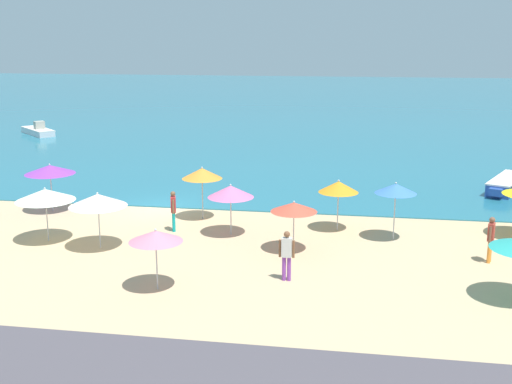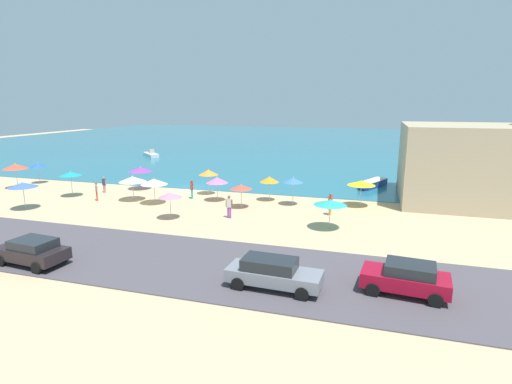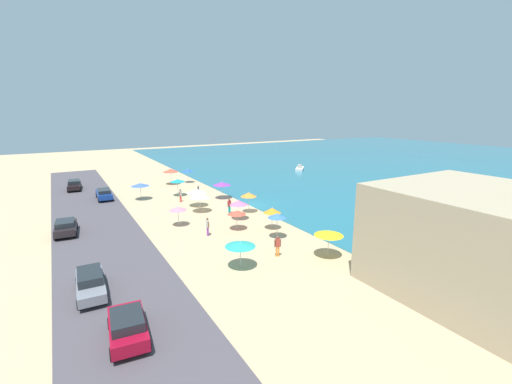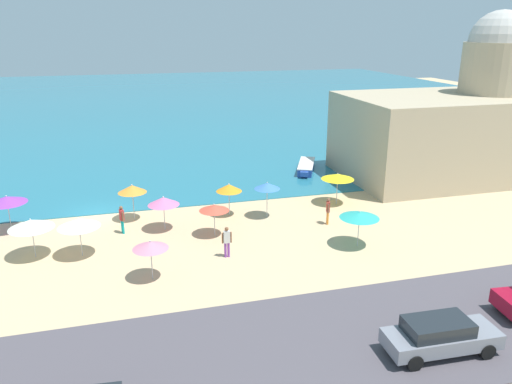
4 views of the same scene
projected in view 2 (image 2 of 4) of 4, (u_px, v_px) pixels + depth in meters
The scene contains 28 objects.
ground_plane at pixel (192, 189), 41.66m from camera, with size 160.00×160.00×0.00m, color tan.
sea at pixel (295, 142), 93.06m from camera, with size 150.00×110.00×0.05m, color #236E83.
coastal_road at pixel (66, 247), 24.83m from camera, with size 80.00×8.00×0.06m, color #4D464D.
beach_umbrella_0 at pixel (38, 165), 44.43m from camera, with size 1.76×1.76×2.39m.
beach_umbrella_1 at pixel (23, 185), 33.43m from camera, with size 2.34×2.34×2.38m.
beach_umbrella_2 at pixel (330, 202), 28.13m from camera, with size 2.34×2.34×2.21m.
beach_umbrella_3 at pixel (170, 195), 30.65m from camera, with size 1.83×1.83×2.17m.
beach_umbrella_4 at pixel (154, 182), 35.25m from camera, with size 2.36×2.36×2.35m.
beach_umbrella_5 at pixel (132, 179), 36.49m from camera, with size 2.48×2.48×2.33m.
beach_umbrella_6 at pixel (361, 183), 34.32m from camera, with size 2.38×2.38×2.36m.
beach_umbrella_7 at pixel (208, 172), 38.94m from camera, with size 1.89×1.89×2.53m.
beach_umbrella_8 at pixel (140, 169), 41.21m from camera, with size 2.44×2.44×2.41m.
beach_umbrella_9 at pixel (217, 180), 36.35m from camera, with size 2.01×2.01×2.28m.
beach_umbrella_10 at pixel (293, 180), 34.73m from camera, with size 1.76×1.76×2.53m.
beach_umbrella_11 at pixel (241, 187), 33.92m from camera, with size 1.87×1.87×2.10m.
beach_umbrella_12 at pixel (71, 174), 37.97m from camera, with size 2.07×2.07×2.51m.
beach_umbrella_13 at pixel (269, 180), 36.41m from camera, with size 1.77×1.77×2.32m.
beach_umbrella_14 at pixel (15, 166), 41.70m from camera, with size 2.49×2.49×2.68m.
bather_0 at pixel (229, 205), 31.06m from camera, with size 0.57×0.23×1.83m.
bather_1 at pixel (330, 203), 31.89m from camera, with size 0.32×0.54×1.81m.
bather_2 at pixel (192, 188), 37.40m from camera, with size 0.31×0.55×1.83m.
bather_3 at pixel (96, 190), 36.59m from camera, with size 0.39×0.47×1.77m.
bather_4 at pixel (104, 184), 39.93m from camera, with size 0.55×0.32×1.65m.
parked_car_0 at pixel (32, 251), 22.05m from camera, with size 4.12×2.23×1.46m.
parked_car_1 at pixel (406, 278), 18.60m from camera, with size 4.09×2.24×1.52m.
parked_car_2 at pixel (273, 273), 19.19m from camera, with size 4.65×1.93×1.49m.
skiff_nearshore at pixel (151, 154), 67.20m from camera, with size 4.43×4.18×1.22m.
skiff_offshore at pixel (373, 184), 42.59m from camera, with size 3.09×4.95×0.73m.
Camera 2 is at (18.12, -37.07, 8.81)m, focal length 28.00 mm.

